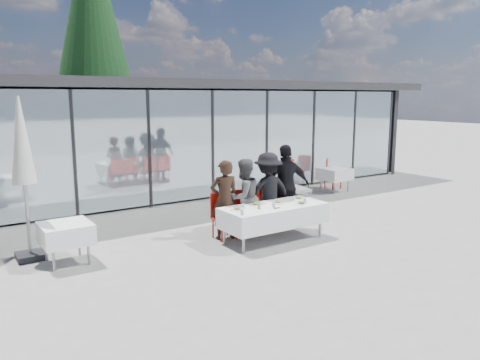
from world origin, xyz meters
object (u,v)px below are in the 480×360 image
Objects in this scene: diner_chair_c at (265,206)px; spare_table_left at (66,233)px; spare_table_right at (335,174)px; spare_chair_a at (330,172)px; diner_b at (244,197)px; plate_d at (299,198)px; diner_a at (225,200)px; diner_d at (286,186)px; dining_table at (274,215)px; lounger at (290,184)px; diner_c at (268,192)px; conifer_tree at (92,24)px; market_umbrella at (22,152)px; plate_b at (256,204)px; spare_chair_b at (288,173)px; juice_bottle at (259,205)px; folded_eyeglasses at (277,208)px; plate_c at (278,202)px; diner_chair_d at (283,203)px; diner_chair_b at (241,210)px; plate_a at (237,209)px.

diner_chair_c is 1.13× the size of spare_table_left.
spare_chair_a is (0.24, 0.43, -0.02)m from spare_table_right.
diner_b is 6.01× the size of plate_d.
plate_d is (1.63, -0.49, -0.07)m from diner_a.
diner_d is at bearing 86.04° from plate_d.
dining_table is 6.07m from spare_chair_a.
plate_d is 0.20× the size of lounger.
dining_table is 0.82m from diner_c.
diner_chair_c is 4.26m from lounger.
conifer_tree is (-0.43, 12.90, 5.21)m from plate_d.
market_umbrella reaches higher than plate_d.
spare_chair_b is (4.09, 3.90, -0.24)m from plate_b.
juice_bottle is at bearing -149.46° from spare_table_right.
diner_d is at bearing -10.39° from diner_chair_c.
spare_chair_a is (5.32, 2.77, -0.30)m from diner_b.
spare_chair_b is 8.78m from market_umbrella.
diner_chair_c is 1.12m from folded_eyeglasses.
spare_table_left is (-4.78, 0.84, -0.22)m from plate_d.
diner_b reaches higher than plate_c.
diner_c reaches higher than folded_eyeglasses.
diner_chair_d is at bearing -3.02° from spare_table_left.
plate_c is (-0.15, -0.65, 0.24)m from diner_chair_c.
spare_table_right is at bearing 23.78° from diner_chair_b.
spare_chair_b is at bearing 130.71° from spare_table_right.
diner_chair_c is at bearing 65.57° from dining_table.
plate_a reaches higher than folded_eyeglasses.
diner_chair_d is at bearing -70.30° from diner_d.
lounger is at bearing 42.07° from plate_b.
dining_table is 1.18× the size of diner_d.
diner_chair_b is at bearing 1.67° from diner_c.
spare_table_left is (-4.82, 0.35, -0.40)m from diner_d.
spare_chair_b is (2.94, 3.47, -0.42)m from diner_d.
lounger is at bearing 47.71° from diner_chair_d.
conifer_tree is (0.51, 13.31, 5.23)m from folded_eyeglasses.
diner_chair_b reaches higher than juice_bottle.
diner_b is 0.16× the size of conifer_tree.
plate_c is 5.86m from spare_chair_a.
plate_c is 0.32× the size of spare_table_left.
dining_table is at bearing -19.55° from market_umbrella.
market_umbrella is (-5.34, 0.84, 1.47)m from diner_chair_d.
plate_c is 0.20× the size of lounger.
spare_table_right is at bearing -142.25° from diner_c.
diner_chair_d is 5.60m from market_umbrella.
diner_d is 1.97× the size of diner_chair_d.
spare_table_left is (-3.96, 1.00, 0.02)m from dining_table.
diner_chair_c is (0.00, 0.10, -0.35)m from diner_c.
spare_chair_a is at bearing 15.09° from spare_table_left.
juice_bottle reaches higher than spare_table_left.
diner_b is 1.72× the size of spare_chair_b.
plate_d is 0.09× the size of market_umbrella.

